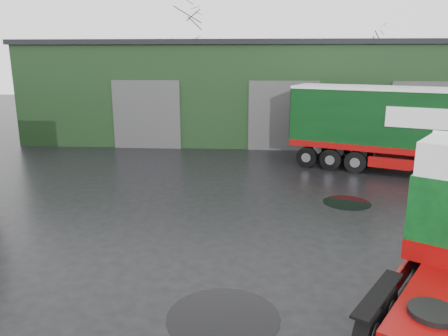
# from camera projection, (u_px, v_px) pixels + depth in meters

# --- Properties ---
(ground) EXTENTS (100.00, 100.00, 0.00)m
(ground) POSITION_uv_depth(u_px,v_px,m) (239.00, 251.00, 12.34)
(ground) COLOR black
(warehouse) EXTENTS (32.40, 12.40, 6.30)m
(warehouse) POSITION_uv_depth(u_px,v_px,m) (278.00, 88.00, 30.75)
(warehouse) COLOR black
(warehouse) RESTS_ON ground
(lorry_right) EXTENTS (15.11, 8.25, 4.01)m
(lorry_right) POSITION_uv_depth(u_px,v_px,m) (421.00, 131.00, 19.99)
(lorry_right) COLOR silver
(lorry_right) RESTS_ON ground
(tree_back_a) EXTENTS (4.40, 4.40, 9.50)m
(tree_back_a) POSITION_uv_depth(u_px,v_px,m) (187.00, 63.00, 40.56)
(tree_back_a) COLOR black
(tree_back_a) RESTS_ON ground
(tree_back_b) EXTENTS (4.40, 4.40, 7.50)m
(tree_back_b) POSITION_uv_depth(u_px,v_px,m) (361.00, 74.00, 39.71)
(tree_back_b) COLOR black
(tree_back_b) RESTS_ON ground
(puddle_0) EXTENTS (2.42, 2.42, 0.01)m
(puddle_0) POSITION_uv_depth(u_px,v_px,m) (223.00, 317.00, 9.19)
(puddle_0) COLOR black
(puddle_0) RESTS_ON ground
(puddle_1) EXTENTS (1.78, 1.78, 0.01)m
(puddle_1) POSITION_uv_depth(u_px,v_px,m) (347.00, 203.00, 16.41)
(puddle_1) COLOR black
(puddle_1) RESTS_ON ground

